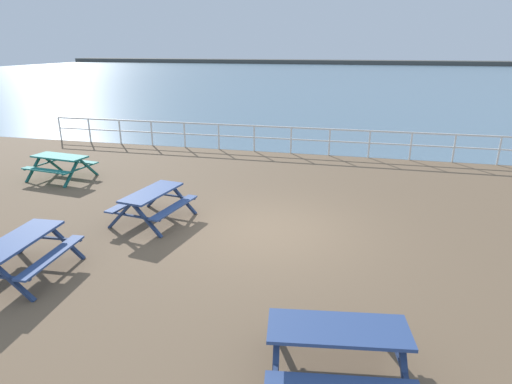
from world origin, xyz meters
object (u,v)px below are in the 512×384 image
at_px(picnic_table_far_left, 21,247).
at_px(picnic_table_far_right, 60,161).
at_px(picnic_table_near_right, 152,199).
at_px(picnic_table_mid_centre, 338,340).

height_order(picnic_table_far_left, picnic_table_far_right, same).
bearing_deg(picnic_table_far_right, picnic_table_near_right, -22.27).
bearing_deg(picnic_table_far_right, picnic_table_far_left, -51.82).
relative_size(picnic_table_far_left, picnic_table_far_right, 0.96).
xyz_separation_m(picnic_table_mid_centre, picnic_table_far_right, (-9.31, 6.92, 0.00)).
bearing_deg(picnic_table_far_left, picnic_table_mid_centre, -106.13).
distance_m(picnic_table_near_right, picnic_table_mid_centre, 6.44).
relative_size(picnic_table_near_right, picnic_table_far_right, 1.02).
height_order(picnic_table_mid_centre, picnic_table_far_left, same).
xyz_separation_m(picnic_table_far_left, picnic_table_far_right, (-3.37, 5.61, 0.00)).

